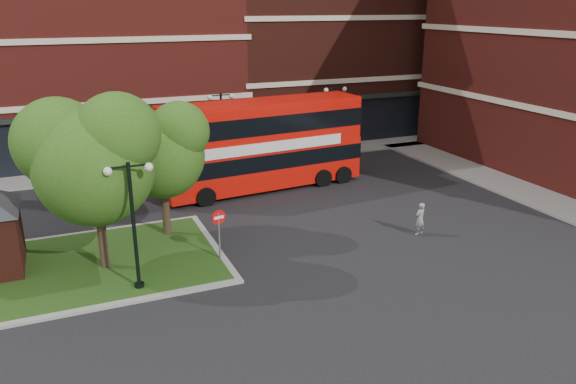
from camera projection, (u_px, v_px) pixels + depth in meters
name	position (u px, v px, depth m)	size (l,w,h in m)	color
ground	(277.00, 267.00, 22.97)	(120.00, 120.00, 0.00)	black
pavement_far	(186.00, 165.00, 37.38)	(44.00, 3.00, 0.12)	slate
pavement_side	(543.00, 199.00, 30.73)	(3.00, 28.00, 0.12)	slate
terrace_far_left	(42.00, 53.00, 38.81)	(26.00, 12.00, 14.00)	maroon
terrace_far_right	(327.00, 32.00, 46.53)	(18.00, 12.00, 16.00)	#471911
traffic_island	(66.00, 269.00, 22.65)	(12.60, 7.60, 0.15)	gray
tree_island_west	(90.00, 155.00, 21.29)	(5.40, 4.71, 7.21)	#2D2116
tree_island_east	(159.00, 147.00, 24.74)	(4.46, 3.90, 6.29)	#2D2116
lamp_island	(133.00, 220.00, 20.24)	(1.72, 0.36, 5.00)	black
lamp_far_left	(222.00, 127.00, 35.48)	(1.72, 0.36, 5.00)	black
lamp_far_right	(335.00, 118.00, 38.41)	(1.72, 0.36, 5.00)	black
bus	(262.00, 139.00, 31.92)	(11.94, 3.73, 4.49)	red
woman	(420.00, 219.00, 26.00)	(0.57, 0.37, 1.56)	gray
car_silver	(206.00, 160.00, 35.84)	(1.79, 4.45, 1.52)	#A4A7AB
car_white	(287.00, 146.00, 39.32)	(1.61, 4.63, 1.52)	white
no_entry_sign	(219.00, 225.00, 23.04)	(0.62, 0.17, 2.27)	slate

